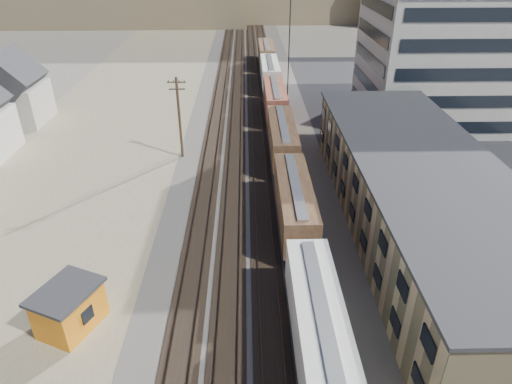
{
  "coord_description": "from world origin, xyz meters",
  "views": [
    {
      "loc": [
        -0.57,
        -9.88,
        23.99
      ],
      "look_at": [
        0.3,
        27.48,
        3.0
      ],
      "focal_mm": 32.0,
      "sensor_mm": 36.0,
      "label": 1
    }
  ],
  "objects_px": {
    "freight_train": "(288,165)",
    "maintenance_shed": "(69,308)",
    "utility_pole_north": "(179,116)",
    "parked_car_blue": "(482,162)"
  },
  "relations": [
    {
      "from": "freight_train",
      "to": "maintenance_shed",
      "type": "relative_size",
      "value": 21.74
    },
    {
      "from": "utility_pole_north",
      "to": "parked_car_blue",
      "type": "height_order",
      "value": "utility_pole_north"
    },
    {
      "from": "utility_pole_north",
      "to": "maintenance_shed",
      "type": "distance_m",
      "value": 28.75
    },
    {
      "from": "freight_train",
      "to": "utility_pole_north",
      "type": "distance_m",
      "value": 15.1
    },
    {
      "from": "parked_car_blue",
      "to": "maintenance_shed",
      "type": "bearing_deg",
      "value": 175.13
    },
    {
      "from": "freight_train",
      "to": "parked_car_blue",
      "type": "relative_size",
      "value": 21.01
    },
    {
      "from": "freight_train",
      "to": "utility_pole_north",
      "type": "bearing_deg",
      "value": 145.67
    },
    {
      "from": "maintenance_shed",
      "to": "parked_car_blue",
      "type": "bearing_deg",
      "value": 31.25
    },
    {
      "from": "utility_pole_north",
      "to": "parked_car_blue",
      "type": "xyz_separation_m",
      "value": [
        35.71,
        -3.86,
        -4.51
      ]
    },
    {
      "from": "maintenance_shed",
      "to": "parked_car_blue",
      "type": "xyz_separation_m",
      "value": [
        40.09,
        24.32,
        -0.89
      ]
    }
  ]
}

